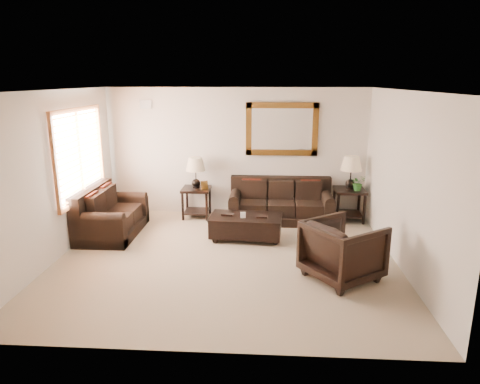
# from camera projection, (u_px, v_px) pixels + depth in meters

# --- Properties ---
(room) EXTENTS (5.51, 5.01, 2.71)m
(room) POSITION_uv_depth(u_px,v_px,m) (225.00, 179.00, 6.69)
(room) COLOR gray
(room) RESTS_ON ground
(window) EXTENTS (0.07, 1.96, 1.66)m
(window) POSITION_uv_depth(u_px,v_px,m) (80.00, 154.00, 7.67)
(window) COLOR white
(window) RESTS_ON room
(mirror) EXTENTS (1.50, 0.06, 1.10)m
(mirror) POSITION_uv_depth(u_px,v_px,m) (282.00, 129.00, 8.88)
(mirror) COLOR #45280D
(mirror) RESTS_ON room
(air_vent) EXTENTS (0.25, 0.02, 0.18)m
(air_vent) POSITION_uv_depth(u_px,v_px,m) (146.00, 104.00, 8.94)
(air_vent) COLOR #999999
(air_vent) RESTS_ON room
(sofa) EXTENTS (2.11, 0.91, 0.86)m
(sofa) POSITION_uv_depth(u_px,v_px,m) (281.00, 205.00, 8.91)
(sofa) COLOR black
(sofa) RESTS_ON room
(loveseat) EXTENTS (0.96, 1.61, 0.91)m
(loveseat) POSITION_uv_depth(u_px,v_px,m) (109.00, 217.00, 8.07)
(loveseat) COLOR black
(loveseat) RESTS_ON room
(end_table_left) EXTENTS (0.58, 0.58, 1.29)m
(end_table_left) POSITION_uv_depth(u_px,v_px,m) (196.00, 179.00, 8.96)
(end_table_left) COLOR black
(end_table_left) RESTS_ON room
(end_table_right) EXTENTS (0.61, 0.61, 1.35)m
(end_table_right) POSITION_uv_depth(u_px,v_px,m) (350.00, 179.00, 8.74)
(end_table_right) COLOR black
(end_table_right) RESTS_ON room
(coffee_table) EXTENTS (1.35, 0.80, 0.55)m
(coffee_table) POSITION_uv_depth(u_px,v_px,m) (246.00, 225.00, 7.84)
(coffee_table) COLOR black
(coffee_table) RESTS_ON room
(armchair) EXTENTS (1.27, 1.28, 0.97)m
(armchair) POSITION_uv_depth(u_px,v_px,m) (343.00, 248.00, 6.22)
(armchair) COLOR black
(armchair) RESTS_ON floor
(potted_plant) EXTENTS (0.39, 0.41, 0.25)m
(potted_plant) POSITION_uv_depth(u_px,v_px,m) (358.00, 185.00, 8.65)
(potted_plant) COLOR #276020
(potted_plant) RESTS_ON end_table_right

